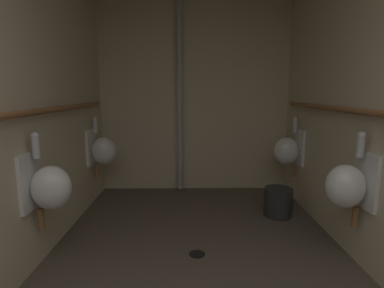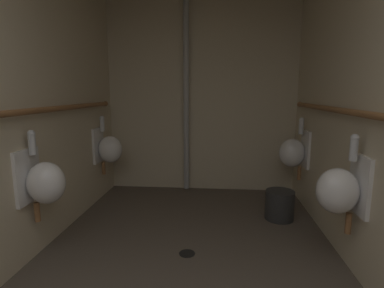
# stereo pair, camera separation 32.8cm
# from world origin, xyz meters

# --- Properties ---
(floor) EXTENTS (2.70, 4.15, 0.08)m
(floor) POSITION_xyz_m (0.00, 2.02, -0.04)
(floor) COLOR brown
(floor) RESTS_ON ground
(wall_left) EXTENTS (0.06, 4.15, 2.59)m
(wall_left) POSITION_xyz_m (-1.32, 2.02, 1.30)
(wall_left) COLOR beige
(wall_left) RESTS_ON ground
(wall_right) EXTENTS (0.06, 4.15, 2.59)m
(wall_right) POSITION_xyz_m (1.32, 2.02, 1.30)
(wall_right) COLOR beige
(wall_right) RESTS_ON ground
(wall_back) EXTENTS (2.70, 0.06, 2.59)m
(wall_back) POSITION_xyz_m (0.00, 4.06, 1.30)
(wall_back) COLOR beige
(wall_back) RESTS_ON ground
(urinal_left_mid) EXTENTS (0.32, 0.30, 0.76)m
(urinal_left_mid) POSITION_xyz_m (-1.14, 2.06, 0.67)
(urinal_left_mid) COLOR white
(urinal_left_far) EXTENTS (0.32, 0.30, 0.76)m
(urinal_left_far) POSITION_xyz_m (-1.14, 3.50, 0.67)
(urinal_left_far) COLOR white
(urinal_right_mid) EXTENTS (0.32, 0.30, 0.76)m
(urinal_right_mid) POSITION_xyz_m (1.14, 2.06, 0.67)
(urinal_right_mid) COLOR white
(urinal_right_far) EXTENTS (0.32, 0.30, 0.76)m
(urinal_right_far) POSITION_xyz_m (1.14, 3.47, 0.67)
(urinal_right_far) COLOR white
(supply_pipe_left) EXTENTS (0.06, 3.40, 0.06)m
(supply_pipe_left) POSITION_xyz_m (-1.23, 2.03, 1.23)
(supply_pipe_left) COLOR #936038
(supply_pipe_right) EXTENTS (0.06, 3.34, 0.06)m
(supply_pipe_right) POSITION_xyz_m (1.23, 2.03, 1.23)
(supply_pipe_right) COLOR #936038
(standpipe_back_wall) EXTENTS (0.08, 0.08, 2.54)m
(standpipe_back_wall) POSITION_xyz_m (-0.20, 3.95, 1.30)
(standpipe_back_wall) COLOR #B2B2B2
(standpipe_back_wall) RESTS_ON ground
(floor_drain) EXTENTS (0.14, 0.14, 0.01)m
(floor_drain) POSITION_xyz_m (-0.01, 2.24, 0.00)
(floor_drain) COLOR black
(floor_drain) RESTS_ON ground
(waste_bin) EXTENTS (0.31, 0.31, 0.32)m
(waste_bin) POSITION_xyz_m (0.92, 3.05, 0.16)
(waste_bin) COLOR #2D2D2D
(waste_bin) RESTS_ON ground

